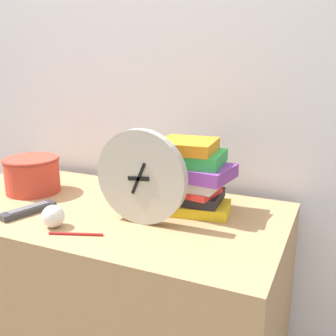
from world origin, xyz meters
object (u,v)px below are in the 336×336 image
(crumpled_paper_ball, at_px, (53,216))
(pen, at_px, (76,234))
(tv_remote, at_px, (28,210))
(book_stack, at_px, (191,175))
(basket, at_px, (32,174))
(desk_clock, at_px, (141,177))

(crumpled_paper_ball, xyz_separation_m, pen, (0.10, -0.02, -0.03))
(tv_remote, bearing_deg, book_stack, 27.39)
(book_stack, relative_size, basket, 1.26)
(desk_clock, distance_m, crumpled_paper_ball, 0.29)
(desk_clock, bearing_deg, book_stack, 58.59)
(crumpled_paper_ball, bearing_deg, book_stack, 42.52)
(book_stack, xyz_separation_m, crumpled_paper_ball, (-0.33, -0.30, -0.09))
(basket, bearing_deg, tv_remote, -51.53)
(desk_clock, height_order, book_stack, desk_clock)
(desk_clock, relative_size, book_stack, 1.11)
(desk_clock, relative_size, tv_remote, 1.54)
(pen, bearing_deg, crumpled_paper_ball, 167.63)
(book_stack, relative_size, tv_remote, 1.39)
(basket, height_order, tv_remote, basket)
(book_stack, distance_m, basket, 0.62)
(book_stack, distance_m, tv_remote, 0.54)
(desk_clock, height_order, basket, desk_clock)
(crumpled_paper_ball, distance_m, pen, 0.10)
(tv_remote, bearing_deg, pen, -16.75)
(basket, relative_size, pen, 1.38)
(tv_remote, height_order, crumpled_paper_ball, crumpled_paper_ball)
(tv_remote, bearing_deg, basket, 128.47)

